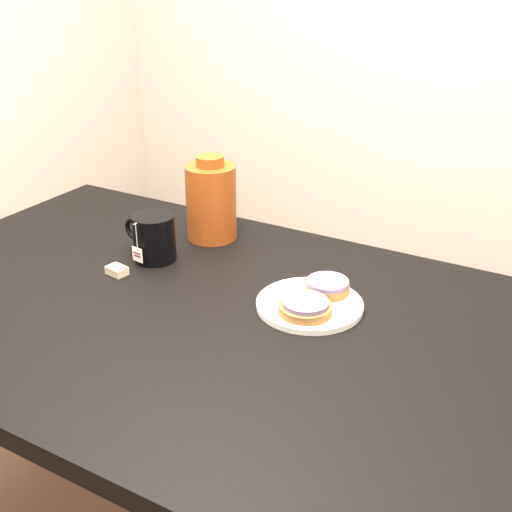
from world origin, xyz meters
name	(u,v)px	position (x,y,z in m)	size (l,w,h in m)	color
table	(191,338)	(0.00, 0.00, 0.67)	(1.40, 0.90, 0.75)	black
plate	(310,304)	(0.22, 0.11, 0.76)	(0.21, 0.21, 0.02)	white
bagel_back	(328,286)	(0.23, 0.16, 0.77)	(0.11, 0.11, 0.03)	brown
bagel_front	(305,307)	(0.23, 0.06, 0.77)	(0.15, 0.15, 0.03)	brown
mug	(153,237)	(-0.19, 0.13, 0.80)	(0.15, 0.11, 0.11)	black
teabag_pouch	(117,270)	(-0.21, 0.03, 0.76)	(0.04, 0.03, 0.02)	#C6B793
bagel_package	(211,201)	(-0.14, 0.30, 0.85)	(0.13, 0.13, 0.21)	maroon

